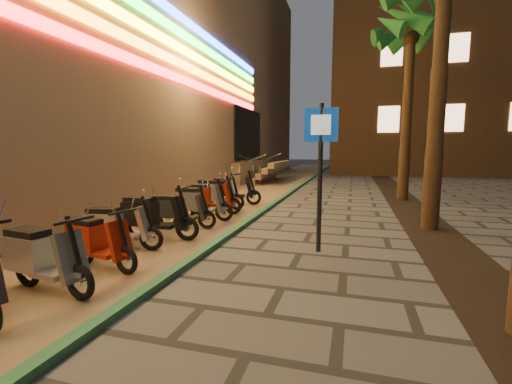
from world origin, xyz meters
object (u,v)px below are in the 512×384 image
(scooter_5, at_px, (41,257))
(scooter_6, at_px, (95,241))
(pedestrian_sign, at_px, (320,157))
(scooter_9, at_px, (179,210))
(scooter_7, at_px, (115,226))
(scooter_8, at_px, (152,216))
(scooter_11, at_px, (207,197))
(scooter_12, at_px, (215,193))
(scooter_10, at_px, (197,202))
(scooter_13, at_px, (230,190))

(scooter_5, bearing_deg, scooter_6, 95.87)
(pedestrian_sign, xyz_separation_m, scooter_9, (-3.53, 1.03, -1.35))
(scooter_9, bearing_deg, scooter_7, -106.32)
(scooter_7, bearing_deg, scooter_5, -90.77)
(pedestrian_sign, relative_size, scooter_8, 1.63)
(scooter_11, bearing_deg, scooter_12, 88.36)
(scooter_10, bearing_deg, scooter_9, -94.28)
(scooter_10, height_order, scooter_13, scooter_13)
(scooter_8, xyz_separation_m, scooter_12, (-0.18, 3.99, 0.00))
(scooter_12, height_order, scooter_13, scooter_13)
(scooter_7, bearing_deg, scooter_9, 71.54)
(scooter_11, bearing_deg, scooter_9, -97.82)
(scooter_7, bearing_deg, pedestrian_sign, 4.14)
(pedestrian_sign, xyz_separation_m, scooter_13, (-3.54, 4.74, -1.28))
(scooter_5, distance_m, scooter_6, 0.99)
(pedestrian_sign, distance_m, scooter_12, 5.59)
(pedestrian_sign, distance_m, scooter_8, 3.82)
(scooter_13, bearing_deg, scooter_12, -116.99)
(scooter_7, bearing_deg, scooter_13, 77.09)
(scooter_5, height_order, scooter_6, scooter_5)
(scooter_6, bearing_deg, scooter_10, 102.46)
(pedestrian_sign, relative_size, scooter_12, 1.63)
(scooter_7, bearing_deg, scooter_11, 76.75)
(scooter_6, height_order, scooter_13, scooter_13)
(scooter_5, height_order, scooter_11, scooter_11)
(scooter_7, bearing_deg, scooter_8, 65.53)
(scooter_7, xyz_separation_m, scooter_9, (0.29, 2.00, -0.01))
(scooter_7, height_order, scooter_12, scooter_12)
(scooter_8, bearing_deg, scooter_11, 84.68)
(scooter_11, bearing_deg, scooter_5, -99.31)
(scooter_6, height_order, scooter_9, same)
(scooter_10, xyz_separation_m, scooter_13, (-0.02, 2.73, 0.02))
(scooter_6, xyz_separation_m, scooter_13, (-0.08, 6.67, 0.07))
(scooter_7, height_order, scooter_8, scooter_8)
(scooter_8, height_order, scooter_9, scooter_8)
(scooter_7, distance_m, scooter_9, 2.02)
(scooter_12, bearing_deg, scooter_7, -80.98)
(scooter_6, height_order, scooter_7, scooter_7)
(scooter_6, distance_m, scooter_9, 2.96)
(scooter_11, height_order, scooter_13, scooter_13)
(scooter_8, bearing_deg, scooter_7, -110.04)
(pedestrian_sign, distance_m, scooter_10, 4.26)
(scooter_7, xyz_separation_m, scooter_12, (0.05, 4.89, 0.06))
(scooter_6, height_order, scooter_8, scooter_8)
(scooter_6, distance_m, scooter_11, 4.80)
(pedestrian_sign, relative_size, scooter_10, 1.70)
(scooter_8, height_order, scooter_13, scooter_13)
(scooter_7, height_order, scooter_9, scooter_7)
(scooter_9, bearing_deg, scooter_13, 82.25)
(scooter_13, bearing_deg, scooter_7, -104.17)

